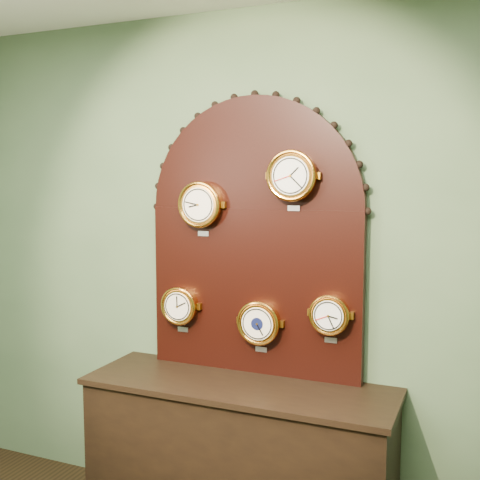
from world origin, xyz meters
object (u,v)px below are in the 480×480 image
at_px(shop_counter, 239,462).
at_px(roman_clock, 201,205).
at_px(display_board, 254,228).
at_px(arabic_clock, 292,176).
at_px(tide_clock, 330,315).
at_px(hygrometer, 180,306).
at_px(barometer, 259,323).

xyz_separation_m(shop_counter, roman_clock, (-0.29, 0.15, 1.35)).
distance_m(display_board, arabic_clock, 0.37).
bearing_deg(tide_clock, roman_clock, -179.91).
height_order(arabic_clock, hygrometer, arabic_clock).
bearing_deg(hygrometer, display_board, 8.88).
distance_m(arabic_clock, barometer, 0.80).
height_order(shop_counter, display_board, display_board).
bearing_deg(display_board, tide_clock, -8.55).
bearing_deg(arabic_clock, roman_clock, 179.97).
bearing_deg(arabic_clock, barometer, 179.85).
bearing_deg(display_board, roman_clock, -166.95).
xyz_separation_m(arabic_clock, barometer, (-0.18, 0.00, -0.78)).
bearing_deg(shop_counter, roman_clock, 152.24).
height_order(display_board, hygrometer, display_board).
bearing_deg(barometer, arabic_clock, -0.15).
bearing_deg(display_board, shop_counter, -90.00).
bearing_deg(arabic_clock, shop_counter, -146.74).
bearing_deg(tide_clock, display_board, 171.45).
relative_size(display_board, roman_clock, 5.04).
height_order(arabic_clock, barometer, arabic_clock).
height_order(arabic_clock, tide_clock, arabic_clock).
relative_size(display_board, tide_clock, 5.85).
distance_m(shop_counter, hygrometer, 0.90).
xyz_separation_m(arabic_clock, tide_clock, (0.21, 0.00, -0.70)).
distance_m(roman_clock, arabic_clock, 0.55).
bearing_deg(display_board, arabic_clock, -16.19).
relative_size(arabic_clock, tide_clock, 1.20).
relative_size(shop_counter, hygrometer, 5.93).
xyz_separation_m(hygrometer, barometer, (0.48, -0.00, -0.05)).
bearing_deg(roman_clock, hygrometer, 179.63).
xyz_separation_m(roman_clock, tide_clock, (0.73, 0.00, -0.55)).
xyz_separation_m(shop_counter, hygrometer, (-0.42, 0.15, 0.78)).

